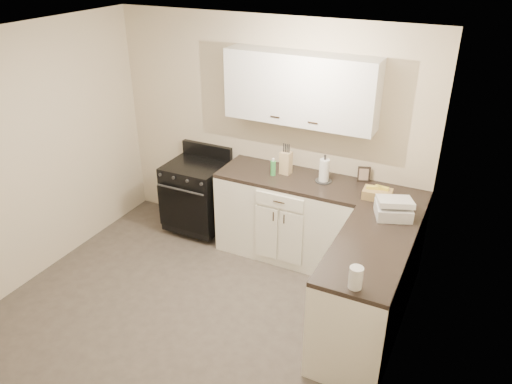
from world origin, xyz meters
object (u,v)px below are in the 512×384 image
at_px(knife_block, 286,163).
at_px(countertop_grill, 393,211).
at_px(wicker_basket, 377,194).
at_px(stove, 196,196).
at_px(paper_towel, 324,171).

relative_size(knife_block, countertop_grill, 0.79).
relative_size(wicker_basket, countertop_grill, 0.88).
relative_size(stove, countertop_grill, 2.57).
distance_m(knife_block, paper_towel, 0.43).
bearing_deg(paper_towel, knife_block, 178.41).
distance_m(stove, knife_block, 1.25).
xyz_separation_m(paper_towel, wicker_basket, (0.58, -0.13, -0.08)).
xyz_separation_m(stove, countertop_grill, (2.31, -0.33, 0.54)).
height_order(knife_block, wicker_basket, knife_block).
bearing_deg(knife_block, wicker_basket, -3.16).
height_order(stove, knife_block, knife_block).
height_order(stove, paper_towel, paper_towel).
bearing_deg(stove, paper_towel, 2.82).
distance_m(knife_block, wicker_basket, 1.02).
relative_size(paper_towel, wicker_basket, 0.91).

